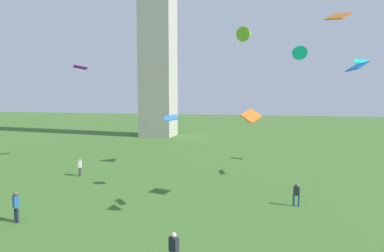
# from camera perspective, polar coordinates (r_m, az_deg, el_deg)

# --- Properties ---
(monument_obelisk) EXTENTS (5.71, 5.71, 48.05)m
(monument_obelisk) POSITION_cam_1_polar(r_m,az_deg,el_deg) (64.87, -5.76, 19.95)
(monument_obelisk) COLOR #A8A399
(monument_obelisk) RESTS_ON ground_plane
(person_0) EXTENTS (0.55, 0.50, 1.84)m
(person_0) POSITION_cam_1_polar(r_m,az_deg,el_deg) (23.29, -27.23, -11.57)
(person_0) COLOR #1E2333
(person_0) RESTS_ON ground_plane
(person_1) EXTENTS (0.49, 0.41, 1.62)m
(person_1) POSITION_cam_1_polar(r_m,az_deg,el_deg) (15.79, -3.04, -19.61)
(person_1) COLOR #235693
(person_1) RESTS_ON ground_plane
(person_3) EXTENTS (0.48, 0.28, 1.56)m
(person_3) POSITION_cam_1_polar(r_m,az_deg,el_deg) (24.67, 16.98, -10.66)
(person_3) COLOR #235693
(person_3) RESTS_ON ground_plane
(person_4) EXTENTS (0.37, 0.49, 1.65)m
(person_4) POSITION_cam_1_polar(r_m,az_deg,el_deg) (33.69, -18.15, -6.33)
(person_4) COLOR #2D3338
(person_4) RESTS_ON ground_plane
(kite_flying_0) EXTENTS (1.39, 0.99, 0.67)m
(kite_flying_0) POSITION_cam_1_polar(r_m,az_deg,el_deg) (39.80, 26.24, 9.63)
(kite_flying_0) COLOR #13E7B6
(kite_flying_1) EXTENTS (1.78, 1.71, 0.53)m
(kite_flying_1) POSITION_cam_1_polar(r_m,az_deg,el_deg) (40.90, -18.07, 9.28)
(kite_flying_1) COLOR purple
(kite_flying_2) EXTENTS (1.22, 0.98, 0.51)m
(kite_flying_2) POSITION_cam_1_polar(r_m,az_deg,el_deg) (26.53, -3.51, 1.38)
(kite_flying_2) COLOR #3279D3
(kite_flying_3) EXTENTS (0.79, 1.33, 1.20)m
(kite_flying_3) POSITION_cam_1_polar(r_m,az_deg,el_deg) (19.40, 17.37, 12.12)
(kite_flying_3) COLOR #14D0BE
(kite_flying_4) EXTENTS (2.12, 2.55, 1.72)m
(kite_flying_4) POSITION_cam_1_polar(r_m,az_deg,el_deg) (34.72, 9.20, 14.89)
(kite_flying_4) COLOR #71C126
(kite_flying_5) EXTENTS (1.61, 2.03, 0.79)m
(kite_flying_5) POSITION_cam_1_polar(r_m,az_deg,el_deg) (32.02, 25.74, 8.89)
(kite_flying_5) COLOR blue
(kite_flying_6) EXTENTS (1.49, 1.52, 0.98)m
(kite_flying_6) POSITION_cam_1_polar(r_m,az_deg,el_deg) (24.16, 9.86, 1.65)
(kite_flying_6) COLOR orange
(kite_flying_7) EXTENTS (1.32, 1.32, 0.59)m
(kite_flying_7) POSITION_cam_1_polar(r_m,az_deg,el_deg) (20.78, 23.14, 16.45)
(kite_flying_7) COLOR #C86019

